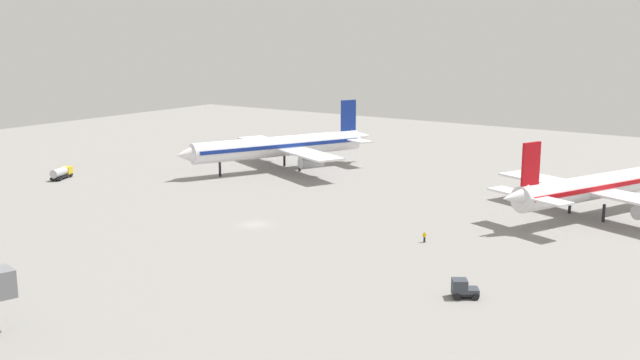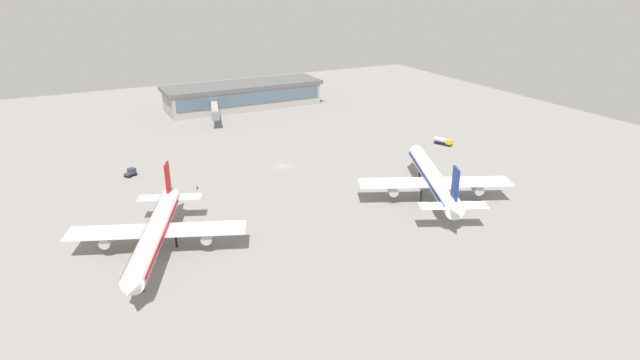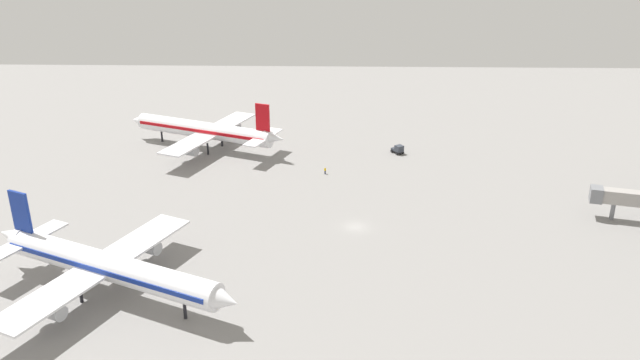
{
  "view_description": "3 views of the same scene",
  "coord_description": "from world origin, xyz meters",
  "px_view_note": "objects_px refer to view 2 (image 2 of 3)",
  "views": [
    {
      "loc": [
        77.98,
        -93.07,
        32.19
      ],
      "look_at": [
        5.82,
        10.87,
        6.43
      ],
      "focal_mm": 42.08,
      "sensor_mm": 36.0,
      "label": 1
    },
    {
      "loc": [
        59.64,
        143.51,
        56.55
      ],
      "look_at": [
        -0.97,
        24.81,
        3.85
      ],
      "focal_mm": 29.75,
      "sensor_mm": 36.0,
      "label": 2
    },
    {
      "loc": [
        -118.02,
        4.08,
        59.6
      ],
      "look_at": [
        8.67,
        7.4,
        6.55
      ],
      "focal_mm": 36.62,
      "sensor_mm": 36.0,
      "label": 3
    }
  ],
  "objects_px": {
    "airplane_at_gate": "(155,232)",
    "baggage_tug": "(131,172)",
    "airplane_taxiing": "(434,179)",
    "fuel_truck": "(443,141)",
    "ground_crew_worker": "(197,186)"
  },
  "relations": [
    {
      "from": "airplane_at_gate",
      "to": "baggage_tug",
      "type": "bearing_deg",
      "value": -160.33
    },
    {
      "from": "airplane_taxiing",
      "to": "fuel_truck",
      "type": "height_order",
      "value": "airplane_taxiing"
    },
    {
      "from": "airplane_taxiing",
      "to": "ground_crew_worker",
      "type": "distance_m",
      "value": 64.68
    },
    {
      "from": "airplane_at_gate",
      "to": "fuel_truck",
      "type": "relative_size",
      "value": 6.89
    },
    {
      "from": "airplane_taxiing",
      "to": "ground_crew_worker",
      "type": "bearing_deg",
      "value": 81.99
    },
    {
      "from": "airplane_taxiing",
      "to": "ground_crew_worker",
      "type": "xyz_separation_m",
      "value": [
        54.4,
        -34.66,
        -4.69
      ]
    },
    {
      "from": "airplane_taxiing",
      "to": "fuel_truck",
      "type": "relative_size",
      "value": 7.2
    },
    {
      "from": "airplane_at_gate",
      "to": "ground_crew_worker",
      "type": "height_order",
      "value": "airplane_at_gate"
    },
    {
      "from": "baggage_tug",
      "to": "airplane_taxiing",
      "type": "bearing_deg",
      "value": -70.97
    },
    {
      "from": "airplane_taxiing",
      "to": "baggage_tug",
      "type": "relative_size",
      "value": 12.57
    },
    {
      "from": "airplane_at_gate",
      "to": "airplane_taxiing",
      "type": "relative_size",
      "value": 0.96
    },
    {
      "from": "fuel_truck",
      "to": "ground_crew_worker",
      "type": "bearing_deg",
      "value": -112.11
    },
    {
      "from": "baggage_tug",
      "to": "ground_crew_worker",
      "type": "xyz_separation_m",
      "value": [
        -14.76,
        18.85,
        -0.31
      ]
    },
    {
      "from": "ground_crew_worker",
      "to": "baggage_tug",
      "type": "bearing_deg",
      "value": -10.95
    },
    {
      "from": "fuel_truck",
      "to": "airplane_taxiing",
      "type": "bearing_deg",
      "value": -65.35
    }
  ]
}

